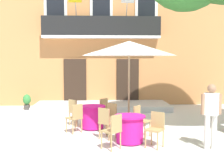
# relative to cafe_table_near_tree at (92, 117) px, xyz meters

# --- Properties ---
(ground_plane) EXTENTS (120.00, 120.00, 0.00)m
(ground_plane) POSITION_rel_cafe_table_near_tree_xyz_m (0.46, -0.07, -0.39)
(ground_plane) COLOR silver
(building_facade) EXTENTS (13.00, 5.09, 7.50)m
(building_facade) POSITION_rel_cafe_table_near_tree_xyz_m (0.37, 6.92, 3.36)
(building_facade) COLOR #CC844C
(building_facade) RESTS_ON ground
(entrance_step_platform) EXTENTS (6.12, 2.22, 0.25)m
(entrance_step_platform) POSITION_rel_cafe_table_near_tree_xyz_m (0.37, 3.82, -0.27)
(entrance_step_platform) COLOR silver
(entrance_step_platform) RESTS_ON ground
(cafe_table_near_tree) EXTENTS (0.86, 0.86, 0.76)m
(cafe_table_near_tree) POSITION_rel_cafe_table_near_tree_xyz_m (0.00, 0.00, 0.00)
(cafe_table_near_tree) COLOR #DB1984
(cafe_table_near_tree) RESTS_ON ground
(cafe_chair_near_tree_0) EXTENTS (0.57, 0.57, 0.91)m
(cafe_chair_near_tree_0) POSITION_rel_cafe_table_near_tree_xyz_m (0.47, 0.59, 0.14)
(cafe_chair_near_tree_0) COLOR tan
(cafe_chair_near_tree_0) RESTS_ON ground
(cafe_chair_near_tree_1) EXTENTS (0.57, 0.57, 0.91)m
(cafe_chair_near_tree_1) POSITION_rel_cafe_table_near_tree_xyz_m (-0.60, 0.46, 0.14)
(cafe_chair_near_tree_1) COLOR tan
(cafe_chair_near_tree_1) RESTS_ON ground
(cafe_chair_near_tree_2) EXTENTS (0.56, 0.56, 0.91)m
(cafe_chair_near_tree_2) POSITION_rel_cafe_table_near_tree_xyz_m (-0.51, -0.55, 0.14)
(cafe_chair_near_tree_2) COLOR tan
(cafe_chair_near_tree_2) RESTS_ON ground
(cafe_chair_near_tree_3) EXTENTS (0.56, 0.56, 0.91)m
(cafe_chair_near_tree_3) POSITION_rel_cafe_table_near_tree_xyz_m (0.55, -0.51, 0.14)
(cafe_chair_near_tree_3) COLOR tan
(cafe_chair_near_tree_3) RESTS_ON ground
(cafe_table_middle) EXTENTS (0.86, 0.86, 0.76)m
(cafe_table_middle) POSITION_rel_cafe_table_near_tree_xyz_m (1.05, -1.68, 0.00)
(cafe_table_middle) COLOR #DB1984
(cafe_table_middle) RESTS_ON ground
(cafe_chair_middle_0) EXTENTS (0.56, 0.56, 0.91)m
(cafe_chair_middle_0) POSITION_rel_cafe_table_near_tree_xyz_m (1.43, -1.03, 0.14)
(cafe_chair_middle_0) COLOR tan
(cafe_chair_middle_0) RESTS_ON ground
(cafe_chair_middle_1) EXTENTS (0.56, 0.56, 0.91)m
(cafe_chair_middle_1) POSITION_rel_cafe_table_near_tree_xyz_m (0.42, -1.28, 0.14)
(cafe_chair_middle_1) COLOR tan
(cafe_chair_middle_1) RESTS_ON ground
(cafe_chair_middle_2) EXTENTS (0.57, 0.57, 0.91)m
(cafe_chair_middle_2) POSITION_rel_cafe_table_near_tree_xyz_m (0.57, -2.26, 0.14)
(cafe_chair_middle_2) COLOR tan
(cafe_chair_middle_2) RESTS_ON ground
(cafe_chair_middle_3) EXTENTS (0.56, 0.56, 0.91)m
(cafe_chair_middle_3) POSITION_rel_cafe_table_near_tree_xyz_m (1.69, -2.08, 0.14)
(cafe_chair_middle_3) COLOR tan
(cafe_chair_middle_3) RESTS_ON ground
(cafe_umbrella) EXTENTS (2.90, 2.90, 2.85)m
(cafe_umbrella) POSITION_rel_cafe_table_near_tree_xyz_m (1.15, -0.49, 2.22)
(cafe_umbrella) COLOR #997A56
(cafe_umbrella) RESTS_ON ground
(ground_planter_left) EXTENTS (0.37, 0.37, 0.70)m
(ground_planter_left) POSITION_rel_cafe_table_near_tree_xyz_m (-3.03, 3.80, -0.01)
(ground_planter_left) COLOR #47423D
(ground_planter_left) RESTS_ON ground
(pedestrian_mid_plaza) EXTENTS (0.53, 0.37, 1.67)m
(pedestrian_mid_plaza) POSITION_rel_cafe_table_near_tree_xyz_m (3.05, -2.33, 0.55)
(pedestrian_mid_plaza) COLOR silver
(pedestrian_mid_plaza) RESTS_ON ground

